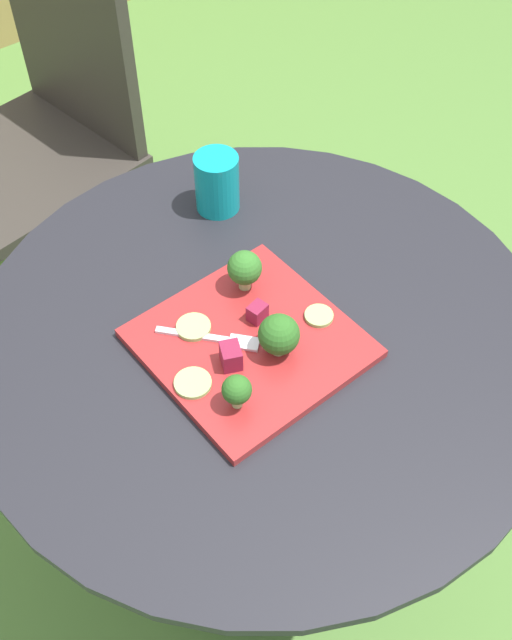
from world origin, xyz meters
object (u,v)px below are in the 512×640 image
object	(u,v)px
salad_plate	(250,343)
fork	(218,339)
patio_chair	(46,115)
drinking_glass	(217,185)

from	to	relation	value
salad_plate	fork	xyz separation A→B (m)	(-0.04, 0.03, 0.01)
patio_chair	fork	size ratio (longest dim) A/B	6.95
drinking_glass	salad_plate	bearing A→B (deg)	-118.99
patio_chair	drinking_glass	world-z (taller)	patio_chair
patio_chair	salad_plate	distance (m)	0.98
patio_chair	salad_plate	world-z (taller)	patio_chair
salad_plate	patio_chair	bearing A→B (deg)	80.99
fork	drinking_glass	bearing A→B (deg)	52.39
patio_chair	salad_plate	xyz separation A→B (m)	(-0.15, -0.95, 0.19)
patio_chair	salad_plate	bearing A→B (deg)	-99.01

